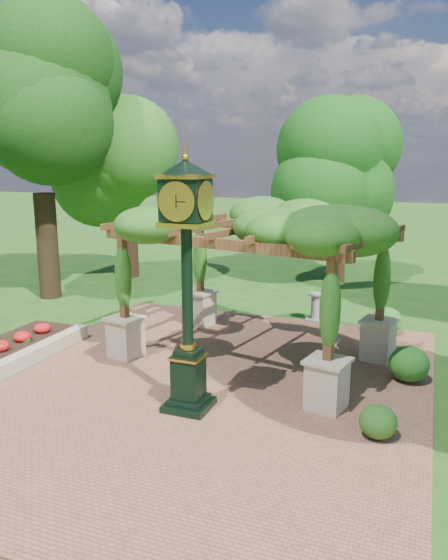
% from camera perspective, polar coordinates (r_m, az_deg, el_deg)
% --- Properties ---
extents(ground, '(120.00, 120.00, 0.00)m').
position_cam_1_polar(ground, '(11.92, -4.41, -12.86)').
color(ground, '#1E4714').
rests_on(ground, ground).
extents(brick_plaza, '(10.00, 12.00, 0.04)m').
position_cam_1_polar(brick_plaza, '(12.74, -2.46, -11.00)').
color(brick_plaza, brown).
rests_on(brick_plaza, ground).
extents(border_wall, '(0.35, 5.00, 0.40)m').
position_cam_1_polar(border_wall, '(14.64, -20.22, -7.86)').
color(border_wall, '#C6B793').
rests_on(border_wall, ground).
extents(pedestal_clock, '(1.02, 1.02, 5.17)m').
position_cam_1_polar(pedestal_clock, '(10.72, -3.92, 1.66)').
color(pedestal_clock, black).
rests_on(pedestal_clock, brick_plaza).
extents(pergola, '(7.21, 5.34, 4.09)m').
position_cam_1_polar(pergola, '(13.58, 2.94, 5.11)').
color(pergola, '#C6B593').
rests_on(pergola, brick_plaza).
extents(sundial, '(0.59, 0.59, 0.92)m').
position_cam_1_polar(sundial, '(17.75, 9.50, -3.00)').
color(sundial, '#989890').
rests_on(sundial, ground).
extents(shrub_front, '(0.72, 0.72, 0.63)m').
position_cam_1_polar(shrub_front, '(10.80, 15.80, -14.04)').
color(shrub_front, '#255618').
rests_on(shrub_front, brick_plaza).
extents(shrub_mid, '(0.94, 0.94, 0.83)m').
position_cam_1_polar(shrub_mid, '(13.51, 18.78, -8.30)').
color(shrub_mid, '#215B19').
rests_on(shrub_mid, brick_plaza).
extents(shrub_back, '(1.11, 1.11, 0.80)m').
position_cam_1_polar(shrub_back, '(16.84, 16.62, -4.09)').
color(shrub_back, '#28601B').
rests_on(shrub_back, brick_plaza).
extents(tree_west_near, '(4.90, 4.90, 10.06)m').
position_cam_1_polar(tree_west_near, '(21.13, -18.89, 16.76)').
color(tree_west_near, black).
rests_on(tree_west_near, ground).
extents(tree_west_far, '(4.06, 4.06, 7.84)m').
position_cam_1_polar(tree_west_far, '(24.10, -10.18, 12.95)').
color(tree_west_far, black).
rests_on(tree_west_far, ground).
extents(tree_north, '(4.04, 4.04, 6.78)m').
position_cam_1_polar(tree_north, '(23.18, 12.23, 11.14)').
color(tree_north, '#382216').
rests_on(tree_north, ground).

